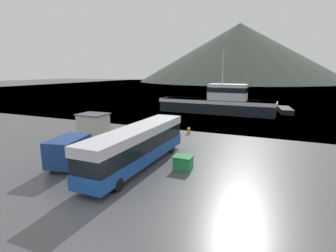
{
  "coord_description": "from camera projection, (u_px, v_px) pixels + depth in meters",
  "views": [
    {
      "loc": [
        9.5,
        -10.9,
        7.67
      ],
      "look_at": [
        -1.27,
        13.82,
        2.0
      ],
      "focal_mm": 28.0,
      "sensor_mm": 36.0,
      "label": 1
    }
  ],
  "objects": [
    {
      "name": "delivery_van",
      "position": [
        72.0,
        150.0,
        21.56
      ],
      "size": [
        3.26,
        5.67,
        2.44
      ],
      "rotation": [
        0.0,
        0.0,
        0.22
      ],
      "color": "navy",
      "rests_on": "ground"
    },
    {
      "name": "storage_bin",
      "position": [
        183.0,
        162.0,
        20.85
      ],
      "size": [
        1.49,
        1.26,
        1.07
      ],
      "color": "green",
      "rests_on": "ground"
    },
    {
      "name": "mooring_bollard",
      "position": [
        189.0,
        130.0,
        32.67
      ],
      "size": [
        0.43,
        0.43,
        0.81
      ],
      "color": "#B29919",
      "rests_on": "ground"
    },
    {
      "name": "ground_plane",
      "position": [
        92.0,
        207.0,
        15.07
      ],
      "size": [
        400.0,
        400.0,
        0.0
      ],
      "primitive_type": "plane",
      "color": "#4C4C4F"
    },
    {
      "name": "water_surface",
      "position": [
        264.0,
        86.0,
        141.41
      ],
      "size": [
        240.0,
        240.0,
        0.0
      ],
      "primitive_type": "plane",
      "color": "#3D5160",
      "rests_on": "ground"
    },
    {
      "name": "tour_bus",
      "position": [
        138.0,
        145.0,
        21.18
      ],
      "size": [
        2.5,
        13.02,
        3.28
      ],
      "rotation": [
        0.0,
        0.0,
        0.0
      ],
      "color": "#194799",
      "rests_on": "ground"
    },
    {
      "name": "hill_backdrop",
      "position": [
        239.0,
        53.0,
        199.05
      ],
      "size": [
        150.83,
        150.83,
        42.83
      ],
      "primitive_type": "cone",
      "color": "#424C42",
      "rests_on": "ground"
    },
    {
      "name": "dock_kiosk",
      "position": [
        93.0,
        125.0,
        31.53
      ],
      "size": [
        3.33,
        2.86,
        2.68
      ],
      "color": "beige",
      "rests_on": "ground"
    },
    {
      "name": "fishing_boat",
      "position": [
        218.0,
        103.0,
        48.08
      ],
      "size": [
        21.19,
        4.77,
        11.45
      ],
      "rotation": [
        0.0,
        0.0,
        1.55
      ],
      "color": "black",
      "rests_on": "water_surface"
    },
    {
      "name": "small_boat",
      "position": [
        285.0,
        110.0,
        49.27
      ],
      "size": [
        3.02,
        7.05,
        0.9
      ],
      "rotation": [
        0.0,
        0.0,
        3.28
      ],
      "color": "black",
      "rests_on": "water_surface"
    }
  ]
}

